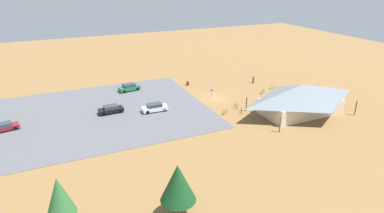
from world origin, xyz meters
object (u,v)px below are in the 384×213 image
object	(u,v)px
pine_far_east	(59,197)
bicycle_teal_by_bin	(262,92)
pine_east	(178,183)
bicycle_orange_lone_west	(225,112)
bike_pavilion	(301,97)
lot_sign	(212,93)
bicycle_green_yard_right	(241,111)
bicycle_blue_near_sign	(294,91)
car_black_second_row	(111,109)
bicycle_purple_lone_east	(236,106)
visitor_by_pavilion	(253,79)
bicycle_white_yard_center	(273,88)
car_maroon_back_corner	(3,127)
car_white_inner_stall	(155,108)
trash_bin	(188,83)
bicycle_red_edge_south	(272,94)
car_green_aisle_side	(129,87)

from	to	relation	value
pine_far_east	bicycle_teal_by_bin	bearing A→B (deg)	-148.33
pine_east	bicycle_orange_lone_west	xyz separation A→B (m)	(-17.21, -20.86, -3.63)
bike_pavilion	lot_sign	distance (m)	16.63
bicycle_orange_lone_west	bicycle_green_yard_right	world-z (taller)	bicycle_green_yard_right
lot_sign	bicycle_blue_near_sign	size ratio (longest dim) A/B	1.31
bicycle_orange_lone_west	car_black_second_row	bearing A→B (deg)	-25.40
pine_far_east	bicycle_purple_lone_east	world-z (taller)	pine_far_east
pine_far_east	visitor_by_pavilion	size ratio (longest dim) A/B	3.51
bicycle_green_yard_right	car_black_second_row	bearing A→B (deg)	-23.71
lot_sign	pine_far_east	world-z (taller)	pine_far_east
bicycle_white_yard_center	bicycle_teal_by_bin	xyz separation A→B (m)	(3.66, 1.46, 0.04)
bicycle_white_yard_center	car_maroon_back_corner	world-z (taller)	car_maroon_back_corner
pine_far_east	bicycle_white_yard_center	size ratio (longest dim) A/B	3.80
bicycle_white_yard_center	car_white_inner_stall	size ratio (longest dim) A/B	0.35
bike_pavilion	car_white_inner_stall	size ratio (longest dim) A/B	3.64
trash_bin	car_maroon_back_corner	world-z (taller)	car_maroon_back_corner
trash_bin	lot_sign	distance (m)	9.93
bike_pavilion	pine_far_east	size ratio (longest dim) A/B	2.70
bicycle_green_yard_right	visitor_by_pavilion	xyz separation A→B (m)	(-11.49, -13.40, 0.54)
bicycle_orange_lone_west	bicycle_purple_lone_east	world-z (taller)	bicycle_purple_lone_east
bicycle_green_yard_right	visitor_by_pavilion	distance (m)	17.65
trash_bin	bicycle_white_yard_center	size ratio (longest dim) A/B	0.56
bicycle_white_yard_center	bicycle_red_edge_south	bearing A→B (deg)	52.18
car_maroon_back_corner	bicycle_purple_lone_east	bearing A→B (deg)	169.80
car_white_inner_stall	visitor_by_pavilion	distance (m)	26.08
trash_bin	visitor_by_pavilion	bearing A→B (deg)	161.99
visitor_by_pavilion	bicycle_green_yard_right	bearing A→B (deg)	49.39
bicycle_teal_by_bin	car_green_aisle_side	world-z (taller)	car_green_aisle_side
bicycle_green_yard_right	bicycle_purple_lone_east	bearing A→B (deg)	-94.45
visitor_by_pavilion	car_white_inner_stall	bearing A→B (deg)	14.77
bike_pavilion	pine_east	distance (m)	33.43
bicycle_green_yard_right	car_black_second_row	distance (m)	22.89
lot_sign	bicycle_white_yard_center	distance (m)	14.57
bicycle_white_yard_center	car_black_second_row	distance (m)	33.75
bicycle_red_edge_south	visitor_by_pavilion	distance (m)	8.37
pine_east	car_maroon_back_corner	world-z (taller)	pine_east
bicycle_orange_lone_west	bicycle_red_edge_south	world-z (taller)	bicycle_orange_lone_west
bicycle_green_yard_right	bicycle_white_yard_center	bearing A→B (deg)	-147.73
bicycle_orange_lone_west	bicycle_red_edge_south	distance (m)	14.15
bicycle_teal_by_bin	visitor_by_pavilion	size ratio (longest dim) A/B	0.93
trash_bin	car_maroon_back_corner	distance (m)	36.27
bicycle_white_yard_center	bicycle_blue_near_sign	bearing A→B (deg)	131.13
lot_sign	bicycle_purple_lone_east	bearing A→B (deg)	108.03
bike_pavilion	bicycle_purple_lone_east	xyz separation A→B (m)	(9.07, -6.45, -2.63)
lot_sign	bicycle_white_yard_center	xyz separation A→B (m)	(-14.53, 0.01, -1.06)
pine_far_east	car_green_aisle_side	xyz separation A→B (m)	(-15.69, -37.50, -3.38)
lot_sign	bicycle_white_yard_center	size ratio (longest dim) A/B	1.37
bicycle_purple_lone_east	bicycle_white_yard_center	bearing A→B (deg)	-154.87
bicycle_orange_lone_west	bicycle_blue_near_sign	distance (m)	19.03
trash_bin	bicycle_purple_lone_east	distance (m)	16.00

